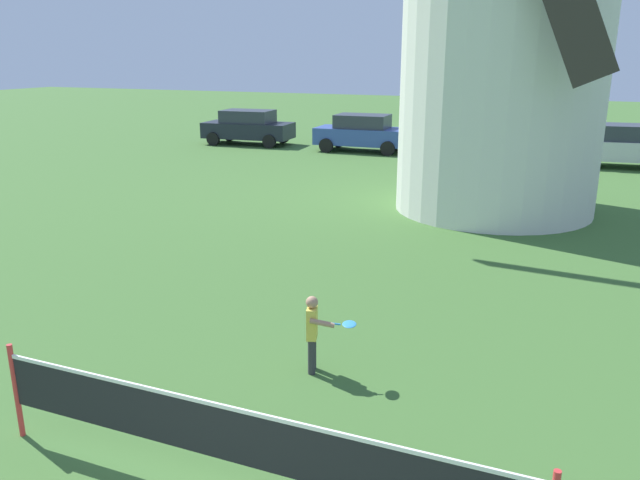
# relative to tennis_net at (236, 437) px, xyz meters

# --- Properties ---
(tennis_net) EXTENTS (5.53, 0.06, 1.10)m
(tennis_net) POSITION_rel_tennis_net_xyz_m (0.00, 0.00, 0.00)
(tennis_net) COLOR red
(tennis_net) RESTS_ON ground_plane
(player_far) EXTENTS (0.73, 0.35, 1.06)m
(player_far) POSITION_rel_tennis_net_xyz_m (-0.32, 2.58, -0.08)
(player_far) COLOR #333338
(player_far) RESTS_ON ground_plane
(parked_car_black) EXTENTS (4.19, 2.16, 1.56)m
(parked_car_black) POSITION_rel_tennis_net_xyz_m (-11.65, 21.40, 0.12)
(parked_car_black) COLOR #1E232D
(parked_car_black) RESTS_ON ground_plane
(parked_car_blue) EXTENTS (4.02, 2.04, 1.56)m
(parked_car_blue) POSITION_rel_tennis_net_xyz_m (-6.09, 21.37, 0.12)
(parked_car_blue) COLOR #334C99
(parked_car_blue) RESTS_ON ground_plane
(parked_car_cream) EXTENTS (4.17, 2.37, 1.56)m
(parked_car_cream) POSITION_rel_tennis_net_xyz_m (-0.89, 21.56, 0.12)
(parked_car_cream) COLOR silver
(parked_car_cream) RESTS_ON ground_plane
(parked_car_silver) EXTENTS (4.53, 2.24, 1.56)m
(parked_car_silver) POSITION_rel_tennis_net_xyz_m (3.88, 21.32, 0.12)
(parked_car_silver) COLOR silver
(parked_car_silver) RESTS_ON ground_plane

